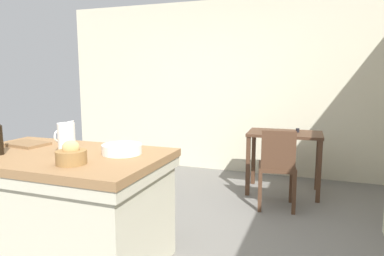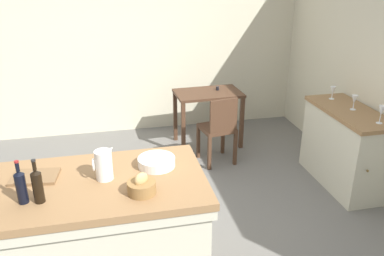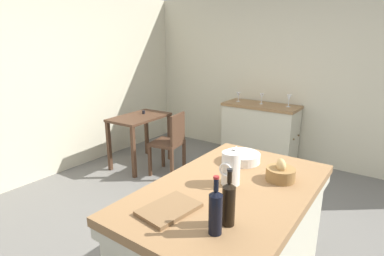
{
  "view_description": "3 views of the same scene",
  "coord_description": "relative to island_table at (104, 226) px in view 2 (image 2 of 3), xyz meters",
  "views": [
    {
      "loc": [
        1.39,
        -2.7,
        1.5
      ],
      "look_at": [
        0.25,
        0.42,
        0.99
      ],
      "focal_mm": 32.86,
      "sensor_mm": 36.0,
      "label": 1
    },
    {
      "loc": [
        -0.35,
        -3.27,
        2.43
      ],
      "look_at": [
        0.44,
        0.32,
        0.88
      ],
      "focal_mm": 37.2,
      "sensor_mm": 36.0,
      "label": 2
    },
    {
      "loc": [
        -2.17,
        -1.44,
        1.85
      ],
      "look_at": [
        0.48,
        0.43,
        0.93
      ],
      "focal_mm": 28.41,
      "sensor_mm": 36.0,
      "label": 3
    }
  ],
  "objects": [
    {
      "name": "wooden_chair",
      "position": [
        1.45,
        1.73,
        0.01
      ],
      "size": [
        0.46,
        0.46,
        0.91
      ],
      "color": "#472D1E",
      "rests_on": "ground"
    },
    {
      "name": "ground_plane",
      "position": [
        0.47,
        0.57,
        -0.48
      ],
      "size": [
        6.76,
        6.76,
        0.0
      ],
      "primitive_type": "plane",
      "color": "#66635E"
    },
    {
      "name": "wine_bottle_amber",
      "position": [
        -0.51,
        -0.18,
        0.54
      ],
      "size": [
        0.07,
        0.07,
        0.32
      ],
      "color": "black",
      "rests_on": "island_table"
    },
    {
      "name": "wine_bottle_dark",
      "position": [
        -0.4,
        -0.19,
        0.55
      ],
      "size": [
        0.07,
        0.07,
        0.33
      ],
      "color": "black",
      "rests_on": "island_table"
    },
    {
      "name": "cutting_board",
      "position": [
        -0.48,
        0.15,
        0.43
      ],
      "size": [
        0.37,
        0.28,
        0.02
      ],
      "primitive_type": "cube",
      "rotation": [
        0.0,
        0.0,
        -0.13
      ],
      "color": "brown",
      "rests_on": "island_table"
    },
    {
      "name": "writing_desk",
      "position": [
        1.47,
        2.34,
        0.17
      ],
      "size": [
        0.92,
        0.6,
        0.83
      ],
      "color": "#472D1E",
      "rests_on": "ground"
    },
    {
      "name": "wine_glass_middle",
      "position": [
        2.73,
        1.34,
        0.54
      ],
      "size": [
        0.07,
        0.07,
        0.15
      ],
      "color": "white",
      "rests_on": "side_cabinet"
    },
    {
      "name": "bread_basket",
      "position": [
        0.3,
        -0.23,
        0.47
      ],
      "size": [
        0.21,
        0.21,
        0.16
      ],
      "color": "olive",
      "rests_on": "island_table"
    },
    {
      "name": "wine_glass_far_left",
      "position": [
        2.79,
        0.53,
        0.56
      ],
      "size": [
        0.07,
        0.07,
        0.19
      ],
      "color": "white",
      "rests_on": "side_cabinet"
    },
    {
      "name": "side_cabinet",
      "position": [
        2.73,
        0.94,
        -0.02
      ],
      "size": [
        0.52,
        1.18,
        0.92
      ],
      "color": "olive",
      "rests_on": "ground"
    },
    {
      "name": "pitcher",
      "position": [
        0.04,
        0.03,
        0.53
      ],
      "size": [
        0.17,
        0.13,
        0.28
      ],
      "color": "silver",
      "rests_on": "island_table"
    },
    {
      "name": "wine_glass_left",
      "position": [
        2.76,
        0.95,
        0.55
      ],
      "size": [
        0.07,
        0.07,
        0.17
      ],
      "color": "white",
      "rests_on": "side_cabinet"
    },
    {
      "name": "island_table",
      "position": [
        0.0,
        0.0,
        0.0
      ],
      "size": [
        1.61,
        0.98,
        0.9
      ],
      "color": "olive",
      "rests_on": "ground"
    },
    {
      "name": "wall_back",
      "position": [
        0.47,
        3.17,
        0.82
      ],
      "size": [
        5.32,
        0.12,
        2.6
      ],
      "primitive_type": "cube",
      "color": "beige",
      "rests_on": "ground"
    },
    {
      "name": "wash_bowl",
      "position": [
        0.46,
        0.15,
        0.45
      ],
      "size": [
        0.3,
        0.3,
        0.07
      ],
      "primitive_type": "cylinder",
      "color": "silver",
      "rests_on": "island_table"
    }
  ]
}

